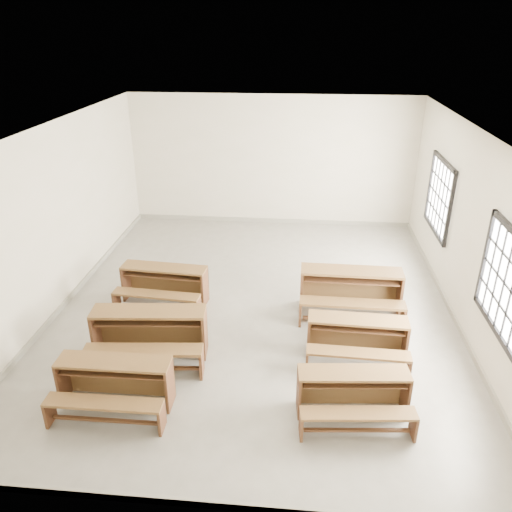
# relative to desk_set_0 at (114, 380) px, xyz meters

# --- Properties ---
(room) EXTENTS (8.50, 8.50, 3.20)m
(room) POSITION_rel_desk_set_0_xyz_m (1.72, 2.77, 1.75)
(room) COLOR gray
(room) RESTS_ON ground
(desk_set_0) EXTENTS (1.51, 0.79, 0.68)m
(desk_set_0) POSITION_rel_desk_set_0_xyz_m (0.00, 0.00, 0.00)
(desk_set_0) COLOR brown
(desk_set_0) RESTS_ON ground
(desk_set_1) EXTENTS (1.79, 1.04, 0.77)m
(desk_set_1) POSITION_rel_desk_set_0_xyz_m (0.15, 1.12, 0.06)
(desk_set_1) COLOR brown
(desk_set_1) RESTS_ON ground
(desk_set_2) EXTENTS (1.61, 0.93, 0.70)m
(desk_set_2) POSITION_rel_desk_set_0_xyz_m (-0.05, 2.75, 0.01)
(desk_set_2) COLOR brown
(desk_set_2) RESTS_ON ground
(desk_set_3) EXTENTS (1.49, 0.87, 0.64)m
(desk_set_3) POSITION_rel_desk_set_0_xyz_m (3.14, 0.11, -0.02)
(desk_set_3) COLOR brown
(desk_set_3) RESTS_ON ground
(desk_set_4) EXTENTS (1.52, 0.83, 0.67)m
(desk_set_4) POSITION_rel_desk_set_0_xyz_m (3.30, 1.35, -0.00)
(desk_set_4) COLOR brown
(desk_set_4) RESTS_ON ground
(desk_set_5) EXTENTS (1.78, 0.94, 0.79)m
(desk_set_5) POSITION_rel_desk_set_0_xyz_m (3.31, 2.73, 0.07)
(desk_set_5) COLOR brown
(desk_set_5) RESTS_ON ground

